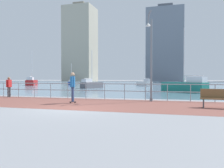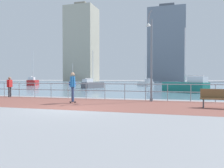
# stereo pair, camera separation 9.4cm
# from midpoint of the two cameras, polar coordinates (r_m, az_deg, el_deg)

# --- Properties ---
(ground) EXTENTS (220.00, 220.00, 0.00)m
(ground) POSITION_cam_midpoint_polar(r_m,az_deg,el_deg) (50.34, 10.67, -0.20)
(ground) COLOR gray
(brick_paving) EXTENTS (28.00, 5.71, 0.01)m
(brick_paving) POSITION_cam_midpoint_polar(r_m,az_deg,el_deg) (13.48, -5.80, -4.71)
(brick_paving) COLOR brown
(brick_paving) RESTS_ON ground
(harbor_water) EXTENTS (180.00, 88.00, 0.00)m
(harbor_water) POSITION_cam_midpoint_polar(r_m,az_deg,el_deg) (60.49, 11.65, 0.07)
(harbor_water) COLOR #6B899E
(harbor_water) RESTS_ON ground
(waterfront_railing) EXTENTS (25.25, 0.06, 1.09)m
(waterfront_railing) POSITION_cam_midpoint_polar(r_m,az_deg,el_deg) (16.10, -1.95, -1.03)
(waterfront_railing) COLOR #8C99A3
(waterfront_railing) RESTS_ON ground
(lamppost) EXTENTS (0.54, 0.75, 5.68)m
(lamppost) POSITION_cam_midpoint_polar(r_m,az_deg,el_deg) (15.02, 9.13, 7.92)
(lamppost) COLOR slate
(lamppost) RESTS_ON ground
(skateboarder) EXTENTS (0.41, 0.55, 1.78)m
(skateboarder) POSITION_cam_midpoint_polar(r_m,az_deg,el_deg) (13.72, -9.73, -0.14)
(skateboarder) COLOR black
(skateboarder) RESTS_ON ground
(bystander) EXTENTS (0.26, 0.55, 1.53)m
(bystander) POSITION_cam_midpoint_polar(r_m,az_deg,el_deg) (19.58, -23.89, -0.30)
(bystander) COLOR #4C4C51
(bystander) RESTS_ON ground
(park_bench) EXTENTS (1.64, 0.62, 0.92)m
(park_bench) POSITION_cam_midpoint_polar(r_m,az_deg,el_deg) (12.42, 24.13, -3.16)
(park_bench) COLOR brown
(park_bench) RESTS_ON ground
(sailboat_red) EXTENTS (3.36, 3.79, 5.46)m
(sailboat_red) POSITION_cam_midpoint_polar(r_m,az_deg,el_deg) (42.11, 7.87, 0.19)
(sailboat_red) COLOR white
(sailboat_red) RESTS_ON ground
(sailboat_white) EXTENTS (1.88, 3.33, 4.46)m
(sailboat_white) POSITION_cam_midpoint_polar(r_m,az_deg,el_deg) (49.47, -9.91, 0.27)
(sailboat_white) COLOR #284799
(sailboat_white) RESTS_ON ground
(sailboat_navy) EXTENTS (3.39, 5.02, 6.80)m
(sailboat_navy) POSITION_cam_midpoint_polar(r_m,az_deg,el_deg) (48.78, -19.02, 0.45)
(sailboat_navy) COLOR #B21E1E
(sailboat_navy) RESTS_ON ground
(sailboat_gray) EXTENTS (4.75, 3.77, 6.61)m
(sailboat_gray) POSITION_cam_midpoint_polar(r_m,az_deg,el_deg) (25.20, 17.32, -0.46)
(sailboat_gray) COLOR #197266
(sailboat_gray) RESTS_ON ground
(sailboat_blue) EXTENTS (2.30, 4.07, 5.47)m
(sailboat_blue) POSITION_cam_midpoint_polar(r_m,az_deg,el_deg) (34.07, -5.12, -0.10)
(sailboat_blue) COLOR #595960
(sailboat_blue) RESTS_ON ground
(tower_concrete) EXTENTS (16.21, 11.24, 34.38)m
(tower_concrete) POSITION_cam_midpoint_polar(r_m,az_deg,el_deg) (109.91, 12.80, 9.24)
(tower_concrete) COLOR slate
(tower_concrete) RESTS_ON ground
(tower_beige) EXTENTS (13.64, 11.93, 36.80)m
(tower_beige) POSITION_cam_midpoint_polar(r_m,az_deg,el_deg) (113.75, -7.76, 9.61)
(tower_beige) COLOR #B2AD99
(tower_beige) RESTS_ON ground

